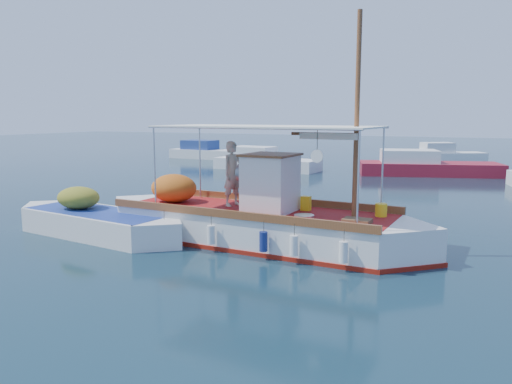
% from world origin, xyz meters
% --- Properties ---
extents(ground, '(160.00, 160.00, 0.00)m').
position_xyz_m(ground, '(0.00, 0.00, 0.00)').
color(ground, black).
rests_on(ground, ground).
extents(fishing_caique, '(10.91, 3.42, 6.66)m').
position_xyz_m(fishing_caique, '(-0.65, -0.16, 0.59)').
color(fishing_caique, white).
rests_on(fishing_caique, ground).
extents(dinghy, '(6.95, 2.59, 1.71)m').
position_xyz_m(dinghy, '(-5.55, -1.45, 0.36)').
color(dinghy, white).
rests_on(dinghy, ground).
extents(bg_boat_nw, '(7.59, 2.93, 1.80)m').
position_xyz_m(bg_boat_nw, '(-8.62, 18.47, 0.49)').
color(bg_boat_nw, silver).
rests_on(bg_boat_nw, ground).
extents(bg_boat_n, '(9.08, 5.13, 1.80)m').
position_xyz_m(bg_boat_n, '(2.02, 19.98, 0.49)').
color(bg_boat_n, maroon).
rests_on(bg_boat_n, ground).
extents(bg_boat_far_w, '(7.38, 2.69, 1.80)m').
position_xyz_m(bg_boat_far_w, '(-16.87, 24.76, 0.49)').
color(bg_boat_far_w, silver).
rests_on(bg_boat_far_w, ground).
extents(bg_boat_far_n, '(6.10, 4.51, 1.80)m').
position_xyz_m(bg_boat_far_n, '(2.46, 29.99, 0.49)').
color(bg_boat_far_n, silver).
rests_on(bg_boat_far_n, ground).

